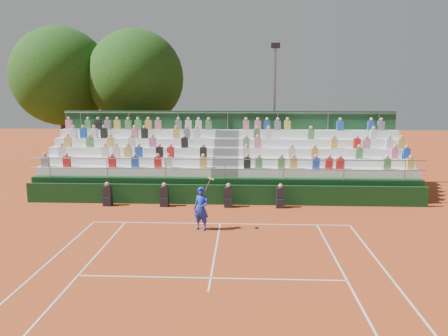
{
  "coord_description": "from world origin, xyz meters",
  "views": [
    {
      "loc": [
        0.97,
        -17.93,
        5.65
      ],
      "look_at": [
        0.0,
        3.5,
        1.8
      ],
      "focal_mm": 35.0,
      "sensor_mm": 36.0,
      "label": 1
    }
  ],
  "objects_px": {
    "floodlight_mast": "(275,99)",
    "tree_west": "(61,76)",
    "tree_east": "(136,78)",
    "tennis_player": "(201,209)"
  },
  "relations": [
    {
      "from": "tree_east",
      "to": "floodlight_mast",
      "type": "distance_m",
      "value": 9.92
    },
    {
      "from": "tree_east",
      "to": "floodlight_mast",
      "type": "xyz_separation_m",
      "value": [
        9.74,
        -1.22,
        -1.42
      ]
    },
    {
      "from": "tennis_player",
      "to": "tree_west",
      "type": "relative_size",
      "value": 0.22
    },
    {
      "from": "floodlight_mast",
      "to": "tree_west",
      "type": "bearing_deg",
      "value": 175.15
    },
    {
      "from": "tree_west",
      "to": "tree_east",
      "type": "height_order",
      "value": "tree_west"
    },
    {
      "from": "tree_west",
      "to": "tennis_player",
      "type": "bearing_deg",
      "value": -51.27
    },
    {
      "from": "floodlight_mast",
      "to": "tree_east",
      "type": "bearing_deg",
      "value": 172.88
    },
    {
      "from": "tennis_player",
      "to": "floodlight_mast",
      "type": "relative_size",
      "value": 0.25
    },
    {
      "from": "tennis_player",
      "to": "tree_east",
      "type": "xyz_separation_m",
      "value": [
        -5.97,
        14.15,
        5.56
      ]
    },
    {
      "from": "tree_west",
      "to": "tree_east",
      "type": "distance_m",
      "value": 5.43
    }
  ]
}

